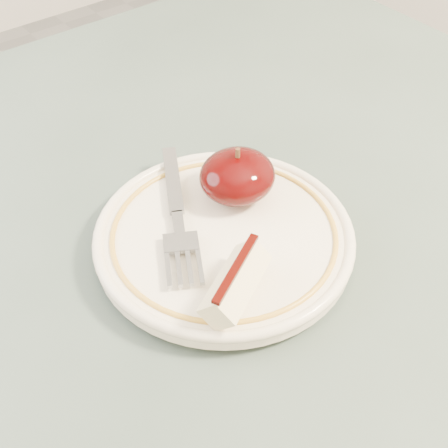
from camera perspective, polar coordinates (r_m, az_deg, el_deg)
table at (r=0.55m, az=1.45°, el=-11.41°), size 0.90×0.90×0.75m
plate at (r=0.49m, az=0.00°, el=-1.17°), size 0.21×0.21×0.02m
apple_half at (r=0.51m, az=1.22°, el=4.41°), size 0.06×0.06×0.05m
apple_wedge at (r=0.44m, az=1.08°, el=-5.38°), size 0.07×0.06×0.03m
fork at (r=0.50m, az=-4.30°, el=0.93°), size 0.10×0.15×0.00m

